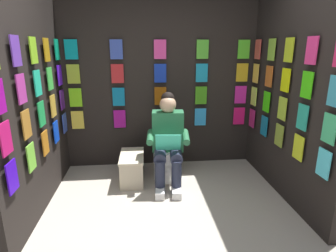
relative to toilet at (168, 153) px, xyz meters
name	(u,v)px	position (x,y,z in m)	size (l,w,h in m)	color
display_wall_back	(160,84)	(0.06, -0.50, 0.89)	(2.84, 0.14, 2.44)	black
display_wall_left	(291,94)	(-1.36, 0.56, 0.89)	(0.14, 2.02, 2.44)	black
display_wall_right	(31,98)	(1.48, 0.56, 0.89)	(0.14, 2.02, 2.44)	black
toilet	(168,153)	(0.00, 0.00, 0.00)	(0.42, 0.57, 0.77)	white
person_reading	(168,140)	(0.02, 0.23, 0.27)	(0.55, 0.71, 1.19)	#286B42
comic_longbox_near	(132,168)	(0.48, 0.11, -0.14)	(0.32, 0.60, 0.37)	beige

